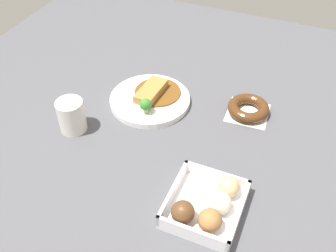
% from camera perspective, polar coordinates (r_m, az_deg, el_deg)
% --- Properties ---
extents(ground_plane, '(1.60, 1.60, 0.00)m').
position_cam_1_polar(ground_plane, '(1.06, 0.02, -1.80)').
color(ground_plane, '#4C4C51').
extents(curry_plate, '(0.24, 0.24, 0.07)m').
position_cam_1_polar(curry_plate, '(1.17, -2.60, 4.06)').
color(curry_plate, white).
rests_on(curry_plate, ground_plane).
extents(donut_box, '(0.18, 0.17, 0.06)m').
position_cam_1_polar(donut_box, '(0.89, 5.86, -11.55)').
color(donut_box, white).
rests_on(donut_box, ground_plane).
extents(chocolate_ring_donut, '(0.13, 0.13, 0.03)m').
position_cam_1_polar(chocolate_ring_donut, '(1.16, 11.72, 2.54)').
color(chocolate_ring_donut, white).
rests_on(chocolate_ring_donut, ground_plane).
extents(coffee_mug, '(0.07, 0.07, 0.09)m').
position_cam_1_polar(coffee_mug, '(1.09, -13.99, 1.45)').
color(coffee_mug, silver).
rests_on(coffee_mug, ground_plane).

